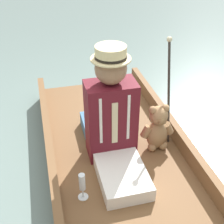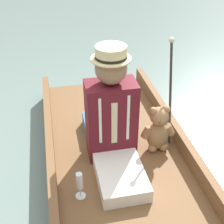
{
  "view_description": "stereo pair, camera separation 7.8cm",
  "coord_description": "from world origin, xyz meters",
  "px_view_note": "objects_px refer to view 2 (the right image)",
  "views": [
    {
      "loc": [
        0.52,
        1.81,
        1.79
      ],
      "look_at": [
        0.05,
        -0.06,
        0.53
      ],
      "focal_mm": 50.0,
      "sensor_mm": 36.0,
      "label": 1
    },
    {
      "loc": [
        0.44,
        1.83,
        1.79
      ],
      "look_at": [
        0.05,
        -0.06,
        0.53
      ],
      "focal_mm": 50.0,
      "sensor_mm": 36.0,
      "label": 2
    }
  ],
  "objects_px": {
    "wine_glass": "(80,183)",
    "walking_cane": "(171,84)",
    "teddy_bear": "(158,130)",
    "seated_person": "(113,121)"
  },
  "relations": [
    {
      "from": "seated_person",
      "to": "walking_cane",
      "type": "height_order",
      "value": "seated_person"
    },
    {
      "from": "teddy_bear",
      "to": "wine_glass",
      "type": "height_order",
      "value": "teddy_bear"
    },
    {
      "from": "wine_glass",
      "to": "walking_cane",
      "type": "bearing_deg",
      "value": -146.27
    },
    {
      "from": "seated_person",
      "to": "wine_glass",
      "type": "height_order",
      "value": "seated_person"
    },
    {
      "from": "wine_glass",
      "to": "walking_cane",
      "type": "distance_m",
      "value": 1.05
    },
    {
      "from": "seated_person",
      "to": "teddy_bear",
      "type": "relative_size",
      "value": 2.23
    },
    {
      "from": "seated_person",
      "to": "walking_cane",
      "type": "xyz_separation_m",
      "value": [
        -0.51,
        -0.19,
        0.15
      ]
    },
    {
      "from": "wine_glass",
      "to": "walking_cane",
      "type": "relative_size",
      "value": 0.24
    },
    {
      "from": "wine_glass",
      "to": "teddy_bear",
      "type": "bearing_deg",
      "value": -150.45
    },
    {
      "from": "wine_glass",
      "to": "walking_cane",
      "type": "height_order",
      "value": "walking_cane"
    }
  ]
}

